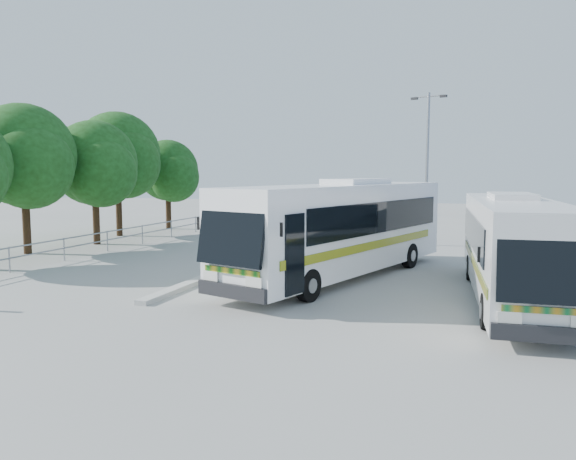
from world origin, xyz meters
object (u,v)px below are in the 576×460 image
(tree_far_b, at_px, (25,155))
(lamppost, at_px, (427,162))
(tree_far_e, at_px, (169,171))
(coach_adjacent, at_px, (514,246))
(tree_far_c, at_px, (95,163))
(tree_far_d, at_px, (118,155))
(coach_main, at_px, (342,227))

(tree_far_b, relative_size, lamppost, 0.89)
(tree_far_e, relative_size, coach_adjacent, 0.54)
(tree_far_c, height_order, tree_far_e, tree_far_c)
(tree_far_d, distance_m, coach_main, 18.08)
(coach_main, bearing_deg, tree_far_d, 168.08)
(coach_adjacent, distance_m, lamppost, 12.82)
(tree_far_b, xyz_separation_m, coach_main, (15.24, -1.16, -2.72))
(tree_far_d, relative_size, coach_main, 0.60)
(coach_adjacent, bearing_deg, tree_far_c, 156.95)
(tree_far_b, xyz_separation_m, coach_adjacent, (20.88, -3.07, -2.92))
(lamppost, bearing_deg, coach_adjacent, -54.35)
(tree_far_c, bearing_deg, tree_far_e, 93.54)
(tree_far_e, bearing_deg, tree_far_b, -91.83)
(tree_far_c, distance_m, coach_adjacent, 21.32)
(tree_far_d, bearing_deg, tree_far_c, -72.17)
(tree_far_c, bearing_deg, coach_adjacent, -19.24)
(tree_far_b, distance_m, tree_far_e, 12.13)
(tree_far_e, height_order, lamppost, lamppost)
(tree_far_e, height_order, coach_adjacent, tree_far_e)
(tree_far_b, xyz_separation_m, tree_far_e, (0.39, 12.10, -0.68))
(tree_far_c, height_order, coach_adjacent, tree_far_c)
(tree_far_e, relative_size, lamppost, 0.76)
(tree_far_e, xyz_separation_m, coach_adjacent, (20.49, -15.17, -2.24))
(tree_far_d, xyz_separation_m, coach_adjacent, (21.17, -10.67, -3.17))
(tree_far_d, relative_size, coach_adjacent, 0.67)
(tree_far_c, relative_size, lamppost, 0.83)
(coach_adjacent, xyz_separation_m, lamppost, (-3.54, 12.03, 2.67))
(coach_adjacent, bearing_deg, tree_far_e, 139.66)
(tree_far_c, bearing_deg, tree_far_d, 107.83)
(tree_far_d, height_order, coach_adjacent, tree_far_d)
(tree_far_b, height_order, tree_far_e, tree_far_b)
(tree_far_c, distance_m, coach_main, 15.40)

